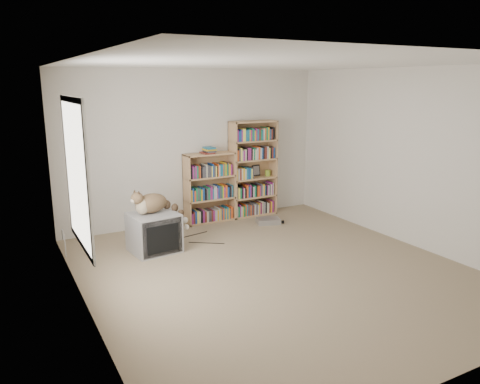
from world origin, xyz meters
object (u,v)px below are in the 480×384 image
cat (156,205)px  bookcase_tall (253,171)px  dvd_player (268,221)px  crt_tv (154,233)px  bookcase_short (209,190)px

cat → bookcase_tall: (2.06, 0.91, 0.15)m
cat → dvd_player: size_ratio=2.10×
crt_tv → bookcase_short: bearing=30.3°
dvd_player → cat: bearing=-153.0°
cat → bookcase_tall: size_ratio=0.48×
crt_tv → cat: bearing=26.9°
bookcase_tall → bookcase_short: size_ratio=1.43×
bookcase_short → dvd_player: bearing=-36.8°
crt_tv → bookcase_short: size_ratio=0.59×
cat → dvd_player: 2.13m
bookcase_tall → dvd_player: bookcase_tall is taller
crt_tv → dvd_player: 2.13m
crt_tv → bookcase_tall: size_ratio=0.41×
cat → bookcase_short: (1.22, 0.91, -0.11)m
bookcase_tall → crt_tv: bearing=-155.8°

